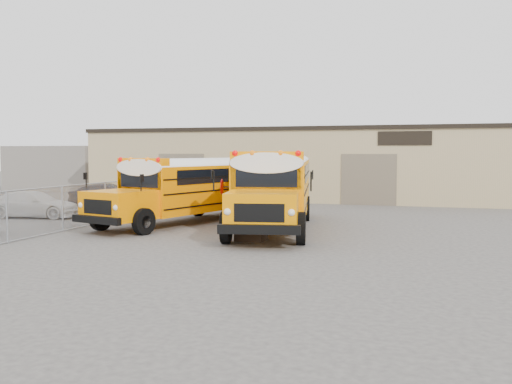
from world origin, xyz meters
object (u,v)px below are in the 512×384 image
(school_bus_left, at_px, (262,179))
(tarp_bundle, at_px, (251,219))
(car_white, at_px, (34,204))
(car_dark, at_px, (108,196))
(school_bus_right, at_px, (284,176))

(school_bus_left, bearing_deg, tarp_bundle, -74.71)
(car_white, distance_m, car_dark, 5.16)
(car_white, bearing_deg, school_bus_right, -68.27)
(tarp_bundle, height_order, car_white, tarp_bundle)
(car_dark, bearing_deg, school_bus_right, -95.19)
(school_bus_right, bearing_deg, school_bus_left, -174.34)
(school_bus_right, height_order, car_dark, school_bus_right)
(school_bus_left, height_order, car_white, school_bus_left)
(car_white, height_order, car_dark, car_dark)
(school_bus_left, relative_size, tarp_bundle, 6.88)
(tarp_bundle, bearing_deg, school_bus_left, 105.29)
(school_bus_left, relative_size, school_bus_right, 0.92)
(school_bus_left, bearing_deg, school_bus_right, 5.66)
(school_bus_right, distance_m, car_white, 12.49)
(tarp_bundle, bearing_deg, school_bus_right, 98.56)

